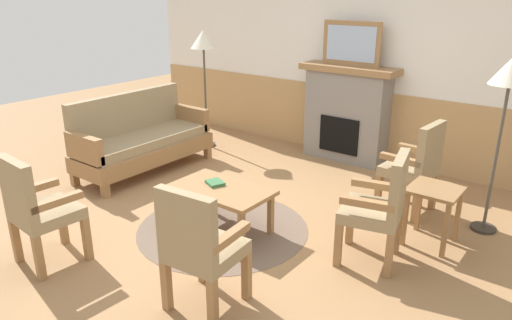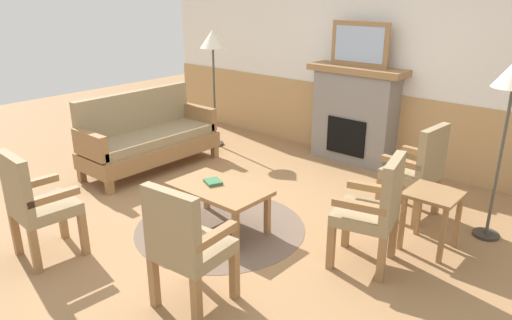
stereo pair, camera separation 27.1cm
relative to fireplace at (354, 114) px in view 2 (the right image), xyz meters
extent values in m
plane|color=#997047|center=(0.00, -2.35, -0.65)|extent=(14.00, 14.00, 0.00)
cube|color=white|center=(0.00, 0.25, 0.70)|extent=(7.20, 0.12, 2.70)
cube|color=tan|center=(0.00, 0.18, -0.18)|extent=(7.20, 0.02, 0.95)
cube|color=gray|center=(0.00, 0.00, -0.05)|extent=(1.10, 0.36, 1.20)
cube|color=black|center=(0.00, -0.19, -0.27)|extent=(0.56, 0.02, 0.48)
cube|color=olive|center=(0.00, 0.00, 0.59)|extent=(1.30, 0.44, 0.08)
cube|color=olive|center=(0.00, 0.00, 0.91)|extent=(0.80, 0.03, 0.56)
cube|color=#9EB2D1|center=(0.00, -0.02, 0.91)|extent=(0.68, 0.01, 0.44)
cube|color=olive|center=(-1.51, -2.82, -0.57)|extent=(0.08, 0.08, 0.16)
cube|color=olive|center=(-1.51, -1.14, -0.57)|extent=(0.08, 0.08, 0.16)
cube|color=olive|center=(-2.11, -2.82, -0.57)|extent=(0.08, 0.08, 0.16)
cube|color=olive|center=(-2.11, -1.14, -0.57)|extent=(0.08, 0.08, 0.16)
cube|color=olive|center=(-1.81, -1.98, -0.39)|extent=(0.70, 1.80, 0.20)
cube|color=#937F5B|center=(-1.81, -1.98, -0.23)|extent=(0.60, 1.70, 0.12)
cube|color=#937F5B|center=(-2.11, -1.98, 0.08)|extent=(0.10, 1.70, 0.50)
cube|color=olive|center=(-1.81, -2.83, -0.12)|extent=(0.60, 0.10, 0.30)
cube|color=olive|center=(-1.81, -1.13, -0.12)|extent=(0.60, 0.10, 0.30)
cube|color=olive|center=(-0.39, -2.79, -0.45)|extent=(0.05, 0.05, 0.40)
cube|color=olive|center=(0.45, -2.79, -0.45)|extent=(0.05, 0.05, 0.40)
cube|color=olive|center=(-0.39, -2.35, -0.45)|extent=(0.05, 0.05, 0.40)
cube|color=olive|center=(0.45, -2.35, -0.45)|extent=(0.05, 0.05, 0.40)
cube|color=olive|center=(0.03, -2.57, -0.23)|extent=(0.96, 0.56, 0.04)
cylinder|color=brown|center=(0.03, -2.57, -0.65)|extent=(1.67, 1.67, 0.01)
cube|color=#33663D|center=(-0.08, -2.55, -0.20)|extent=(0.22, 0.20, 0.03)
cube|color=olive|center=(1.05, -1.25, -0.45)|extent=(0.06, 0.06, 0.40)
cube|color=olive|center=(1.08, -0.83, -0.45)|extent=(0.06, 0.06, 0.40)
cube|color=olive|center=(1.47, -1.28, -0.45)|extent=(0.06, 0.06, 0.40)
cube|color=olive|center=(1.50, -0.86, -0.45)|extent=(0.06, 0.06, 0.40)
cube|color=#937F5B|center=(1.27, -1.06, -0.20)|extent=(0.52, 0.52, 0.10)
cube|color=#937F5B|center=(1.47, -1.07, 0.09)|extent=(0.12, 0.48, 0.48)
cube|color=olive|center=(1.26, -1.26, -0.03)|extent=(0.44, 0.10, 0.06)
cube|color=olive|center=(1.29, -0.85, -0.03)|extent=(0.44, 0.10, 0.06)
cube|color=olive|center=(1.23, -2.47, -0.45)|extent=(0.07, 0.07, 0.40)
cube|color=olive|center=(1.14, -2.06, -0.45)|extent=(0.07, 0.07, 0.40)
cube|color=olive|center=(1.64, -2.37, -0.45)|extent=(0.07, 0.07, 0.40)
cube|color=olive|center=(1.54, -1.96, -0.45)|extent=(0.07, 0.07, 0.40)
cube|color=#937F5B|center=(1.39, -2.22, -0.20)|extent=(0.58, 0.58, 0.10)
cube|color=#937F5B|center=(1.58, -2.17, 0.09)|extent=(0.19, 0.49, 0.48)
cube|color=olive|center=(1.44, -2.41, -0.03)|extent=(0.44, 0.17, 0.06)
cube|color=olive|center=(1.34, -2.02, -0.03)|extent=(0.44, 0.17, 0.06)
cube|color=olive|center=(-0.95, -3.67, -0.45)|extent=(0.06, 0.06, 0.40)
cube|color=olive|center=(-0.53, -3.70, -0.45)|extent=(0.06, 0.06, 0.40)
cube|color=olive|center=(-0.98, -4.09, -0.45)|extent=(0.06, 0.06, 0.40)
cube|color=olive|center=(-0.56, -4.12, -0.45)|extent=(0.06, 0.06, 0.40)
cube|color=#937F5B|center=(-0.76, -3.89, -0.20)|extent=(0.51, 0.51, 0.10)
cube|color=#937F5B|center=(-0.77, -4.09, 0.09)|extent=(0.48, 0.11, 0.48)
cube|color=olive|center=(-0.96, -3.88, -0.03)|extent=(0.10, 0.44, 0.06)
cube|color=olive|center=(-0.55, -3.91, -0.03)|extent=(0.10, 0.44, 0.06)
cube|color=olive|center=(0.49, -3.33, -0.45)|extent=(0.07, 0.07, 0.40)
cube|color=olive|center=(0.91, -3.29, -0.45)|extent=(0.07, 0.07, 0.40)
cube|color=olive|center=(0.53, -3.75, -0.45)|extent=(0.07, 0.07, 0.40)
cube|color=olive|center=(0.94, -3.71, -0.45)|extent=(0.07, 0.07, 0.40)
cube|color=#937F5B|center=(0.72, -3.52, -0.20)|extent=(0.52, 0.52, 0.10)
cube|color=#937F5B|center=(0.73, -3.72, 0.09)|extent=(0.49, 0.12, 0.48)
cube|color=olive|center=(0.51, -3.54, -0.03)|extent=(0.11, 0.44, 0.06)
cube|color=olive|center=(0.92, -3.50, -0.03)|extent=(0.11, 0.44, 0.06)
cube|color=olive|center=(1.54, -1.42, -0.39)|extent=(0.04, 0.04, 0.52)
cube|color=olive|center=(1.90, -1.42, -0.39)|extent=(0.04, 0.04, 0.52)
cube|color=olive|center=(1.54, -1.78, -0.39)|extent=(0.04, 0.04, 0.52)
cube|color=olive|center=(1.90, -1.78, -0.39)|extent=(0.04, 0.04, 0.52)
cube|color=olive|center=(1.72, -1.60, -0.12)|extent=(0.44, 0.44, 0.03)
cylinder|color=#332D28|center=(-1.90, -0.73, -0.64)|extent=(0.24, 0.24, 0.03)
cylinder|color=#4C473D|center=(-1.90, -0.73, 0.08)|extent=(0.03, 0.03, 1.40)
cone|color=silver|center=(-1.90, -0.73, 0.90)|extent=(0.36, 0.36, 0.25)
cylinder|color=#332D28|center=(2.06, -1.02, -0.64)|extent=(0.24, 0.24, 0.03)
cylinder|color=#4C473D|center=(2.06, -1.02, 0.08)|extent=(0.03, 0.03, 1.40)
camera|label=1|loc=(2.84, -5.69, 1.59)|focal=33.54mm
camera|label=2|loc=(3.05, -5.52, 1.59)|focal=33.54mm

